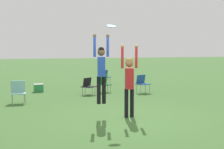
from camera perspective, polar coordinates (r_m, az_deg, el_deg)
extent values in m
plane|color=#3D662D|center=(9.46, 2.51, -8.11)|extent=(120.00, 120.00, 0.00)
cylinder|color=black|center=(9.40, -2.44, -2.90)|extent=(0.12, 0.12, 0.83)
cylinder|color=black|center=(9.45, -1.49, -2.85)|extent=(0.12, 0.12, 0.83)
cube|color=blue|center=(9.36, -1.97, 1.44)|extent=(0.27, 0.40, 0.59)
sphere|color=brown|center=(9.35, -1.98, 4.10)|extent=(0.23, 0.23, 0.23)
sphere|color=black|center=(9.35, -1.98, 4.48)|extent=(0.19, 0.19, 0.19)
cylinder|color=blue|center=(9.29, -3.20, 5.15)|extent=(0.08, 0.08, 0.62)
sphere|color=brown|center=(9.29, -3.21, 7.07)|extent=(0.10, 0.10, 0.10)
cylinder|color=blue|center=(9.41, -0.78, 5.15)|extent=(0.08, 0.08, 0.62)
sphere|color=brown|center=(9.42, -0.78, 7.05)|extent=(0.10, 0.10, 0.10)
cylinder|color=black|center=(9.58, 2.65, -5.25)|extent=(0.12, 0.12, 0.88)
cylinder|color=black|center=(9.65, 3.67, -5.18)|extent=(0.12, 0.12, 0.88)
cube|color=red|center=(9.51, 3.18, -0.73)|extent=(0.28, 0.44, 0.63)
sphere|color=#9E704C|center=(9.48, 3.19, 2.05)|extent=(0.24, 0.24, 0.24)
sphere|color=olive|center=(9.48, 3.19, 2.45)|extent=(0.20, 0.20, 0.20)
cylinder|color=red|center=(9.38, 1.90, 3.14)|extent=(0.08, 0.08, 0.66)
sphere|color=#9E704C|center=(9.38, 1.91, 5.17)|extent=(0.10, 0.10, 0.10)
cylinder|color=red|center=(9.57, 4.46, 3.16)|extent=(0.08, 0.08, 0.66)
sphere|color=#9E704C|center=(9.56, 4.48, 5.15)|extent=(0.10, 0.10, 0.10)
cylinder|color=#2D9EDB|center=(9.28, -0.13, 8.84)|extent=(0.28, 0.27, 0.10)
cylinder|color=gray|center=(12.29, -17.74, -4.38)|extent=(0.02, 0.02, 0.41)
cylinder|color=gray|center=(12.32, -15.59, -4.31)|extent=(0.02, 0.02, 0.41)
cylinder|color=gray|center=(12.75, -17.82, -4.06)|extent=(0.02, 0.02, 0.41)
cylinder|color=gray|center=(12.77, -15.75, -4.00)|extent=(0.02, 0.02, 0.41)
cube|color=#8CC6C1|center=(12.51, -16.75, -3.34)|extent=(0.58, 0.58, 0.04)
cube|color=#8CC6C1|center=(12.73, -16.84, -2.09)|extent=(0.55, 0.15, 0.46)
cylinder|color=gray|center=(14.06, -4.92, -3.10)|extent=(0.02, 0.02, 0.39)
cylinder|color=gray|center=(14.18, -3.15, -3.02)|extent=(0.02, 0.02, 0.39)
cylinder|color=gray|center=(14.49, -5.39, -2.87)|extent=(0.02, 0.02, 0.39)
cylinder|color=gray|center=(14.61, -3.67, -2.79)|extent=(0.02, 0.02, 0.39)
cube|color=black|center=(14.31, -4.29, -2.25)|extent=(0.75, 0.75, 0.04)
cube|color=black|center=(14.53, -4.56, -1.32)|extent=(0.49, 0.39, 0.38)
cylinder|color=gray|center=(18.16, -1.44, -1.20)|extent=(0.02, 0.02, 0.46)
cylinder|color=gray|center=(18.29, -0.32, -1.16)|extent=(0.02, 0.02, 0.46)
cylinder|color=gray|center=(18.52, -1.81, -1.09)|extent=(0.02, 0.02, 0.46)
cylinder|color=gray|center=(18.64, -0.71, -1.05)|extent=(0.02, 0.02, 0.46)
cube|color=#235193|center=(18.38, -1.07, -0.47)|extent=(0.61, 0.61, 0.04)
cube|color=#235193|center=(18.56, -1.28, 0.24)|extent=(0.43, 0.33, 0.39)
cylinder|color=gray|center=(14.88, -1.76, -2.66)|extent=(0.02, 0.02, 0.38)
cylinder|color=gray|center=(15.00, -0.32, -2.59)|extent=(0.02, 0.02, 0.38)
cylinder|color=gray|center=(15.25, -2.22, -2.48)|extent=(0.02, 0.02, 0.38)
cylinder|color=gray|center=(15.37, -0.82, -2.42)|extent=(0.02, 0.02, 0.38)
cube|color=#1E753D|center=(15.10, -1.28, -1.88)|extent=(0.64, 0.64, 0.04)
cube|color=#1E753D|center=(15.28, -1.54, -0.88)|extent=(0.46, 0.33, 0.45)
cylinder|color=gray|center=(14.59, 5.28, -2.68)|extent=(0.02, 0.02, 0.45)
cylinder|color=gray|center=(14.79, 6.89, -2.60)|extent=(0.02, 0.02, 0.45)
cylinder|color=gray|center=(15.00, 4.52, -2.47)|extent=(0.02, 0.02, 0.45)
cylinder|color=gray|center=(15.20, 6.11, -2.39)|extent=(0.02, 0.02, 0.45)
cube|color=#235193|center=(14.87, 5.71, -1.74)|extent=(0.70, 0.70, 0.04)
cube|color=#235193|center=(15.07, 5.30, -0.81)|extent=(0.54, 0.29, 0.41)
cube|color=#2D8C4C|center=(15.69, -13.29, -2.44)|extent=(0.44, 0.33, 0.36)
cube|color=silver|center=(15.67, -13.30, -1.74)|extent=(0.45, 0.34, 0.02)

